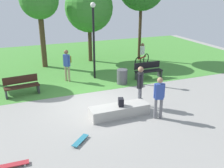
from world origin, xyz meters
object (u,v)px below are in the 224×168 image
Objects in this scene: pedestrian_with_backpack at (67,62)px; skateboard_spare at (14,164)px; tree_young_birch at (39,0)px; tree_leaning_ash at (89,8)px; skater_performing_trick at (159,95)px; skateboard_by_ledge at (80,140)px; lamp_post at (94,34)px; park_bench_center_lawn at (148,70)px; trash_bin at (122,77)px; concrete_ledge at (119,110)px; skater_watching at (140,83)px; park_bench_near_lamppost at (22,85)px; backpack_on_ledge at (121,102)px; cyclist_on_bicycle at (142,56)px.

skateboard_spare is at bearing -114.43° from pedestrian_with_backpack.
tree_young_birch is 3.25m from tree_leaning_ash.
skater_performing_trick is 5.54m from skateboard_spare.
skateboard_by_ledge is 10.34m from tree_young_birch.
skateboard_by_ledge is at bearing -112.12° from lamp_post.
skateboard_by_ledge is at bearing 14.09° from skateboard_spare.
lamp_post is at bearing -103.59° from tree_leaning_ash.
park_bench_center_lawn is 1.76m from trash_bin.
tree_young_birch is (-1.79, 8.21, 3.92)m from concrete_ledge.
lamp_post reaches higher than skateboard_spare.
trash_bin is at bearing -29.99° from pedestrian_with_backpack.
tree_young_birch is 4.62m from pedestrian_with_backpack.
park_bench_center_lawn is at bearing -68.46° from tree_leaning_ash.
lamp_post reaches higher than skater_watching.
pedestrian_with_backpack is (-4.33, 1.21, 0.57)m from park_bench_center_lawn.
skater_watching is 0.34× the size of tree_leaning_ash.
concrete_ledge is at bearing 33.53° from skateboard_by_ledge.
skateboard_spare is 11.06m from tree_young_birch.
park_bench_center_lawn is 0.97× the size of park_bench_near_lamppost.
park_bench_near_lamppost reaches higher than skateboard_by_ledge.
skater_performing_trick is 1.24m from skater_watching.
lamp_post reaches higher than pedestrian_with_backpack.
backpack_on_ledge is at bearing -77.46° from tree_young_birch.
skater_performing_trick is 3.45m from skateboard_by_ledge.
tree_young_birch reaches higher than skater_performing_trick.
park_bench_center_lawn is (3.28, 3.69, -0.11)m from backpack_on_ledge.
skater_performing_trick is 2.38× the size of skateboard_by_ledge.
skateboard_by_ledge is (-1.96, -1.30, -0.15)m from concrete_ledge.
pedestrian_with_backpack is at bearing 27.34° from backpack_on_ledge.
park_bench_near_lamppost is at bearing -164.73° from lamp_post.
skateboard_spare is at bearing -102.65° from tree_young_birch.
cyclist_on_bicycle is at bearing 17.49° from park_bench_near_lamppost.
park_bench_center_lawn is 0.91× the size of pedestrian_with_backpack.
skater_watching is at bearing 29.69° from skateboard_by_ledge.
skateboard_by_ledge is 0.45× the size of cyclist_on_bicycle.
skateboard_spare is at bearing -95.80° from park_bench_near_lamppost.
trash_bin is (0.45, 2.88, -0.66)m from skater_watching.
tree_leaning_ash is at bearing 6.14° from backpack_on_ledge.
pedestrian_with_backpack is (-2.33, 5.61, 0.07)m from skater_performing_trick.
park_bench_near_lamppost is 0.31× the size of tree_young_birch.
tree_leaning_ash is (3.37, 9.79, 3.54)m from skateboard_by_ledge.
backpack_on_ledge is at bearing -124.26° from cyclist_on_bicycle.
backpack_on_ledge is at bearing -95.53° from lamp_post.
park_bench_near_lamppost is at bearing -110.53° from tree_young_birch.
tree_young_birch is (1.69, 4.51, 3.65)m from park_bench_near_lamppost.
concrete_ledge is 9.25m from tree_leaning_ash.
skateboard_spare is (-5.36, -1.07, -0.92)m from skater_performing_trick.
concrete_ledge reaches higher than skateboard_by_ledge.
tree_young_birch is at bearing 102.29° from concrete_ledge.
tree_young_birch is 3.07× the size of pedestrian_with_backpack.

